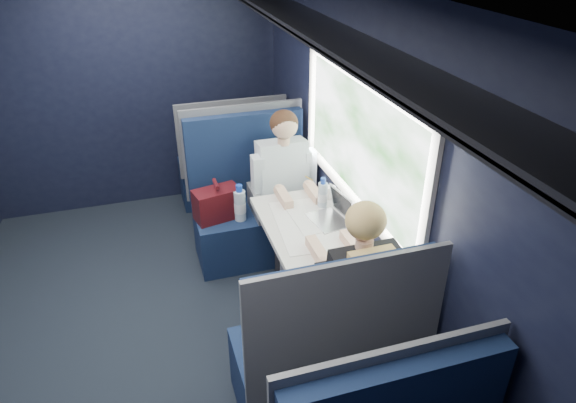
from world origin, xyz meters
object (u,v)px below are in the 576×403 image
object	(u,v)px
table	(306,234)
man	(286,182)
bottle_small	(323,194)
seat_row_front	(231,165)
cup	(330,193)
laptop	(335,213)
seat_bay_far	(325,355)
seat_bay_near	(251,208)
woman	(356,286)

from	to	relation	value
table	man	world-z (taller)	man
table	bottle_small	bearing A→B (deg)	45.87
seat_row_front	cup	world-z (taller)	seat_row_front
seat_row_front	laptop	xyz separation A→B (m)	(0.39, -1.79, 0.39)
seat_row_front	cup	bearing A→B (deg)	-72.17
laptop	cup	size ratio (longest dim) A/B	3.27
table	seat_bay_far	size ratio (longest dim) A/B	0.79
cup	table	bearing A→B (deg)	-134.36
table	laptop	bearing A→B (deg)	0.48
seat_bay_far	table	bearing A→B (deg)	78.22
seat_bay_near	laptop	bearing A→B (deg)	-64.55
seat_row_front	bottle_small	xyz separation A→B (m)	(0.38, -1.60, 0.44)
bottle_small	seat_bay_near	bearing A→B (deg)	120.65
seat_bay_far	cup	xyz separation A→B (m)	(0.48, 1.18, 0.38)
woman	bottle_small	xyz separation A→B (m)	(0.13, 0.91, 0.12)
seat_row_front	man	size ratio (longest dim) A/B	0.88
woman	seat_bay_far	bearing A→B (deg)	-146.18
table	seat_row_front	size ratio (longest dim) A/B	0.86
seat_bay_near	seat_row_front	distance (m)	0.93
man	cup	bearing A→B (deg)	-59.75
laptop	bottle_small	xyz separation A→B (m)	(-0.02, 0.20, 0.04)
laptop	man	bearing A→B (deg)	101.69
seat_bay_near	cup	xyz separation A→B (m)	(0.50, -0.56, 0.37)
woman	bottle_small	distance (m)	0.92
seat_bay_far	woman	xyz separation A→B (m)	(0.25, 0.17, 0.31)
seat_bay_far	man	distance (m)	1.62
table	seat_bay_near	world-z (taller)	seat_bay_near
woman	bottle_small	size ratio (longest dim) A/B	5.54
seat_bay_near	woman	distance (m)	1.63
seat_bay_far	seat_row_front	distance (m)	2.67
man	cup	distance (m)	0.46
table	laptop	distance (m)	0.25
man	seat_row_front	bearing A→B (deg)	102.83
man	laptop	xyz separation A→B (m)	(0.14, -0.70, 0.08)
table	laptop	size ratio (longest dim) A/B	3.05
bottle_small	laptop	bearing A→B (deg)	-85.12
seat_bay_far	woman	size ratio (longest dim) A/B	0.95
table	woman	distance (m)	0.71
seat_row_front	table	bearing A→B (deg)	-84.20
seat_bay_near	bottle_small	distance (m)	0.88
seat_bay_far	man	bearing A→B (deg)	80.97
seat_bay_near	woman	world-z (taller)	woman
cup	man	bearing A→B (deg)	120.25
seat_row_front	cup	xyz separation A→B (m)	(0.48, -1.49, 0.38)
seat_bay_far	woman	bearing A→B (deg)	33.82
seat_row_front	bottle_small	bearing A→B (deg)	-76.70
table	seat_row_front	world-z (taller)	seat_row_front
seat_bay_far	bottle_small	world-z (taller)	seat_bay_far
seat_bay_near	cup	distance (m)	0.84
table	bottle_small	distance (m)	0.33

